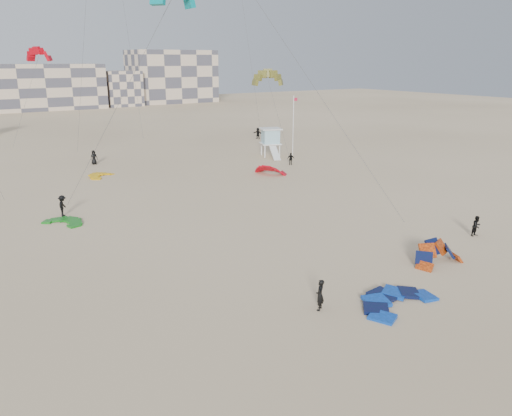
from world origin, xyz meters
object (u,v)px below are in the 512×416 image
kite_ground_orange (437,264)px  lifeguard_tower_near (271,142)px  kite_ground_blue (396,304)px  kitesurfer_main (320,295)px

kite_ground_orange → lifeguard_tower_near: size_ratio=0.63×
kite_ground_blue → kitesurfer_main: (-3.94, 1.84, 0.86)m
kite_ground_blue → kitesurfer_main: 4.43m
kite_ground_blue → kite_ground_orange: (6.67, 2.44, 0.00)m
kite_ground_blue → kitesurfer_main: size_ratio=2.69×
kitesurfer_main → kite_ground_orange: bearing=145.5°
kitesurfer_main → lifeguard_tower_near: (23.49, 38.32, 1.06)m
kitesurfer_main → lifeguard_tower_near: 44.96m
lifeguard_tower_near → kite_ground_orange: bearing=-88.2°
kitesurfer_main → lifeguard_tower_near: size_ratio=0.30×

